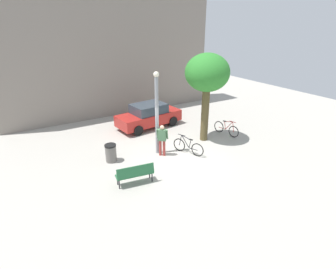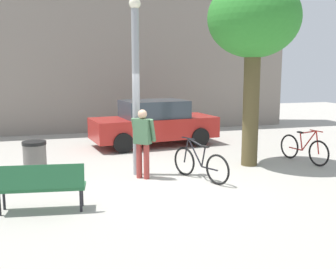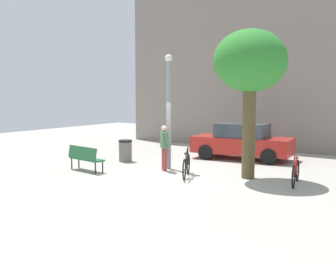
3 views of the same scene
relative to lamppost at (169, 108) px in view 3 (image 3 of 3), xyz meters
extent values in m
plane|color=#A8A399|center=(0.57, -0.95, -2.31)|extent=(36.00, 36.00, 0.00)
cube|color=gray|center=(0.57, 7.97, 2.08)|extent=(15.48, 2.00, 8.79)
cylinder|color=gray|center=(0.00, 0.00, -0.30)|extent=(0.18, 0.18, 4.01)
sphere|color=#F2EACC|center=(0.00, 0.00, 1.82)|extent=(0.28, 0.28, 0.28)
cylinder|color=#9E3833|center=(-0.01, -0.33, -1.89)|extent=(0.14, 0.14, 0.85)
cylinder|color=#9E3833|center=(0.14, -0.46, -1.89)|extent=(0.14, 0.14, 0.85)
cube|color=#47704C|center=(0.06, -0.39, -1.16)|extent=(0.44, 0.43, 0.60)
sphere|color=tan|center=(0.06, -0.39, -0.75)|extent=(0.22, 0.22, 0.22)
cylinder|color=#47704C|center=(-0.09, -0.19, -1.13)|extent=(0.22, 0.23, 0.55)
cylinder|color=#47704C|center=(0.28, -0.53, -1.13)|extent=(0.22, 0.23, 0.55)
cube|color=#236038|center=(-2.24, -2.06, -1.86)|extent=(1.65, 0.66, 0.06)
cube|color=#236038|center=(-2.27, -2.25, -1.61)|extent=(1.60, 0.35, 0.44)
cylinder|color=black|center=(-2.93, -1.80, -2.10)|extent=(0.05, 0.05, 0.42)
cylinder|color=black|center=(-1.50, -2.00, -2.10)|extent=(0.05, 0.05, 0.42)
cylinder|color=black|center=(-2.97, -2.12, -2.10)|extent=(0.05, 0.05, 0.42)
cylinder|color=black|center=(-1.55, -2.32, -2.10)|extent=(0.05, 0.05, 0.42)
cylinder|color=brown|center=(3.16, 0.10, -0.77)|extent=(0.43, 0.43, 3.07)
ellipsoid|color=#2D7F2C|center=(3.16, 0.10, 1.61)|extent=(2.42, 2.42, 2.05)
torus|color=black|center=(1.11, -0.40, -1.96)|extent=(0.34, 0.67, 0.71)
torus|color=black|center=(1.57, -1.40, -1.96)|extent=(0.34, 0.67, 0.71)
cylinder|color=black|center=(1.27, -0.74, -1.67)|extent=(0.24, 0.47, 0.64)
cylinder|color=black|center=(1.29, -0.78, -1.44)|extent=(0.28, 0.54, 0.18)
cylinder|color=black|center=(1.39, -0.99, -1.75)|extent=(0.09, 0.14, 0.48)
cylinder|color=black|center=(1.47, -1.18, -1.98)|extent=(0.24, 0.47, 0.04)
cylinder|color=black|center=(1.14, -0.46, -1.67)|extent=(0.10, 0.17, 0.63)
cube|color=black|center=(1.41, -1.04, -1.48)|extent=(0.16, 0.22, 0.04)
cylinder|color=black|center=(1.17, -0.52, -1.36)|extent=(0.21, 0.41, 0.03)
torus|color=black|center=(4.91, -0.54, -1.96)|extent=(0.19, 0.71, 0.71)
torus|color=black|center=(4.70, 0.54, -1.96)|extent=(0.19, 0.71, 0.71)
cylinder|color=red|center=(4.84, -0.18, -1.67)|extent=(0.13, 0.50, 0.64)
cylinder|color=red|center=(4.83, -0.13, -1.44)|extent=(0.15, 0.58, 0.18)
cylinder|color=red|center=(4.78, 0.10, -1.75)|extent=(0.06, 0.14, 0.48)
cylinder|color=red|center=(4.74, 0.30, -1.98)|extent=(0.13, 0.50, 0.04)
cylinder|color=red|center=(4.89, -0.47, -1.67)|extent=(0.07, 0.17, 0.63)
cube|color=black|center=(4.77, 0.15, -1.48)|extent=(0.12, 0.21, 0.04)
cylinder|color=red|center=(4.88, -0.41, -1.36)|extent=(0.11, 0.44, 0.03)
cube|color=#AD231E|center=(1.37, 3.62, -1.69)|extent=(4.37, 2.18, 0.70)
cube|color=#333D47|center=(1.37, 3.62, -1.06)|extent=(2.27, 1.80, 0.60)
cylinder|color=black|center=(2.61, 4.57, -1.99)|extent=(0.66, 0.29, 0.64)
cylinder|color=black|center=(2.80, 2.98, -1.99)|extent=(0.66, 0.29, 0.64)
cylinder|color=black|center=(-0.07, 4.25, -1.99)|extent=(0.66, 0.29, 0.64)
cylinder|color=black|center=(0.12, 2.67, -1.99)|extent=(0.66, 0.29, 0.64)
cylinder|color=#66605B|center=(-2.43, 0.35, -1.90)|extent=(0.54, 0.54, 0.82)
cylinder|color=black|center=(-2.43, 0.35, -1.45)|extent=(0.57, 0.57, 0.08)
camera|label=1|loc=(-6.10, -11.25, 4.16)|focal=28.75mm
camera|label=2|loc=(-2.02, -9.67, 0.33)|focal=43.31mm
camera|label=3|loc=(8.67, -12.77, 0.57)|focal=44.27mm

